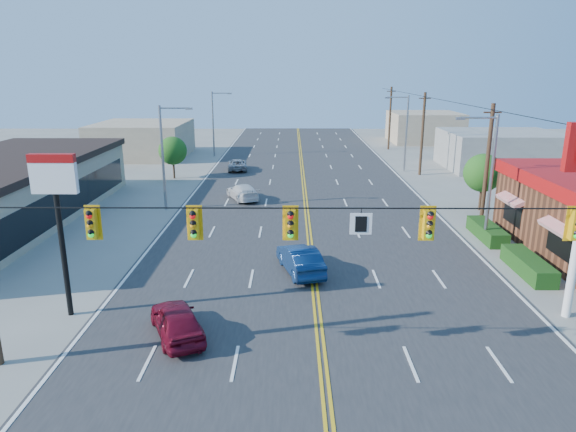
{
  "coord_description": "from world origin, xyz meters",
  "views": [
    {
      "loc": [
        -1.17,
        -16.73,
        10.48
      ],
      "look_at": [
        -1.37,
        12.4,
        2.2
      ],
      "focal_mm": 32.0,
      "sensor_mm": 36.0,
      "label": 1
    }
  ],
  "objects_px": {
    "car_silver": "(237,165)",
    "car_blue": "(300,260)",
    "car_magenta": "(177,322)",
    "car_white": "(243,192)",
    "pizza_hut_sign": "(57,202)",
    "signal_span": "(322,239)"
  },
  "relations": [
    {
      "from": "car_magenta",
      "to": "car_blue",
      "type": "distance_m",
      "value": 8.58
    },
    {
      "from": "pizza_hut_sign",
      "to": "car_blue",
      "type": "height_order",
      "value": "pizza_hut_sign"
    },
    {
      "from": "car_silver",
      "to": "car_magenta",
      "type": "bearing_deg",
      "value": 86.11
    },
    {
      "from": "car_white",
      "to": "car_silver",
      "type": "bearing_deg",
      "value": -105.37
    },
    {
      "from": "car_magenta",
      "to": "car_white",
      "type": "height_order",
      "value": "car_magenta"
    },
    {
      "from": "pizza_hut_sign",
      "to": "car_blue",
      "type": "distance_m",
      "value": 12.25
    },
    {
      "from": "car_blue",
      "to": "car_white",
      "type": "distance_m",
      "value": 16.79
    },
    {
      "from": "car_magenta",
      "to": "car_silver",
      "type": "relative_size",
      "value": 0.95
    },
    {
      "from": "signal_span",
      "to": "car_silver",
      "type": "bearing_deg",
      "value": 100.27
    },
    {
      "from": "signal_span",
      "to": "car_white",
      "type": "height_order",
      "value": "signal_span"
    },
    {
      "from": "pizza_hut_sign",
      "to": "car_white",
      "type": "height_order",
      "value": "pizza_hut_sign"
    },
    {
      "from": "pizza_hut_sign",
      "to": "car_magenta",
      "type": "distance_m",
      "value": 7.16
    },
    {
      "from": "car_blue",
      "to": "car_silver",
      "type": "height_order",
      "value": "car_blue"
    },
    {
      "from": "car_magenta",
      "to": "car_blue",
      "type": "xyz_separation_m",
      "value": [
        5.09,
        6.91,
        0.04
      ]
    },
    {
      "from": "car_blue",
      "to": "car_white",
      "type": "height_order",
      "value": "car_blue"
    },
    {
      "from": "car_silver",
      "to": "car_blue",
      "type": "bearing_deg",
      "value": 96.34
    },
    {
      "from": "signal_span",
      "to": "pizza_hut_sign",
      "type": "xyz_separation_m",
      "value": [
        -10.88,
        4.0,
        0.3
      ]
    },
    {
      "from": "signal_span",
      "to": "car_blue",
      "type": "distance_m",
      "value": 9.84
    },
    {
      "from": "car_blue",
      "to": "car_white",
      "type": "bearing_deg",
      "value": -89.95
    },
    {
      "from": "pizza_hut_sign",
      "to": "car_silver",
      "type": "bearing_deg",
      "value": 83.41
    },
    {
      "from": "car_silver",
      "to": "car_white",
      "type": "bearing_deg",
      "value": 91.84
    },
    {
      "from": "car_white",
      "to": "car_silver",
      "type": "xyz_separation_m",
      "value": [
        -1.78,
        13.15,
        -0.05
      ]
    }
  ]
}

